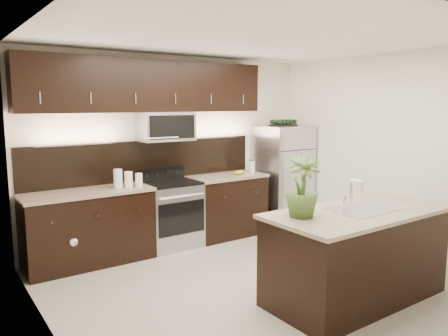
# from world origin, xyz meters

# --- Properties ---
(ground) EXTENTS (4.50, 4.50, 0.00)m
(ground) POSITION_xyz_m (0.00, 0.00, 0.00)
(ground) COLOR gray
(ground) RESTS_ON ground
(room_walls) EXTENTS (4.52, 4.02, 2.71)m
(room_walls) POSITION_xyz_m (-0.11, -0.04, 1.70)
(room_walls) COLOR silver
(room_walls) RESTS_ON ground
(counter_run) EXTENTS (3.51, 0.65, 0.94)m
(counter_run) POSITION_xyz_m (-0.46, 1.69, 0.47)
(counter_run) COLOR black
(counter_run) RESTS_ON ground
(upper_fixtures) EXTENTS (3.49, 0.40, 1.66)m
(upper_fixtures) POSITION_xyz_m (-0.43, 1.84, 2.14)
(upper_fixtures) COLOR black
(upper_fixtures) RESTS_ON counter_run
(island) EXTENTS (1.96, 0.96, 0.94)m
(island) POSITION_xyz_m (0.52, -0.90, 0.47)
(island) COLOR black
(island) RESTS_ON ground
(sink_faucet) EXTENTS (0.84, 0.50, 0.28)m
(sink_faucet) POSITION_xyz_m (0.67, -0.89, 0.96)
(sink_faucet) COLOR silver
(sink_faucet) RESTS_ON island
(refrigerator) EXTENTS (0.80, 0.72, 1.65)m
(refrigerator) POSITION_xyz_m (1.80, 1.63, 0.83)
(refrigerator) COLOR #B2B2B7
(refrigerator) RESTS_ON ground
(wine_rack) EXTENTS (0.41, 0.25, 0.10)m
(wine_rack) POSITION_xyz_m (1.80, 1.63, 1.70)
(wine_rack) COLOR black
(wine_rack) RESTS_ON refrigerator
(plant) EXTENTS (0.42, 0.42, 0.58)m
(plant) POSITION_xyz_m (-0.13, -0.75, 1.23)
(plant) COLOR #364F1F
(plant) RESTS_ON island
(canisters) EXTENTS (0.36, 0.17, 0.25)m
(canisters) POSITION_xyz_m (-0.93, 1.62, 1.05)
(canisters) COLOR silver
(canisters) RESTS_ON counter_run
(french_press) EXTENTS (0.10, 0.10, 0.28)m
(french_press) POSITION_xyz_m (1.16, 1.64, 1.04)
(french_press) COLOR silver
(french_press) RESTS_ON counter_run
(bananas) EXTENTS (0.22, 0.20, 0.06)m
(bananas) POSITION_xyz_m (0.84, 1.61, 0.97)
(bananas) COLOR gold
(bananas) RESTS_ON counter_run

